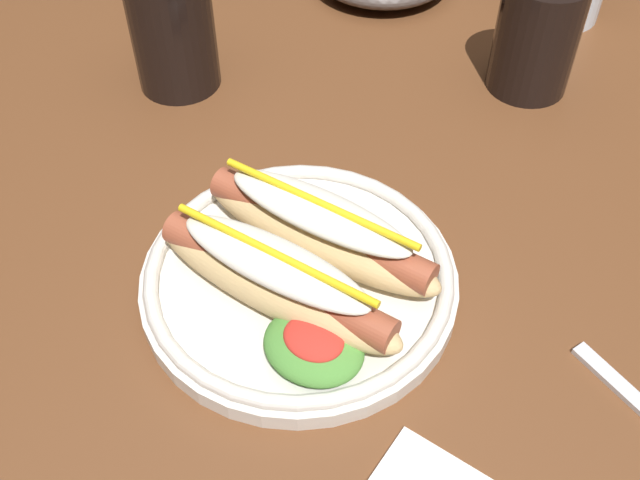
{
  "coord_description": "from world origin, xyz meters",
  "views": [
    {
      "loc": [
        0.25,
        -0.43,
        1.22
      ],
      "look_at": [
        0.03,
        -0.1,
        0.77
      ],
      "focal_mm": 42.37,
      "sensor_mm": 36.0,
      "label": 1
    }
  ],
  "objects": [
    {
      "name": "dining_table",
      "position": [
        0.0,
        0.0,
        0.65
      ],
      "size": [
        1.31,
        1.08,
        0.74
      ],
      "color": "brown",
      "rests_on": "ground_plane"
    },
    {
      "name": "soda_cup",
      "position": [
        -0.23,
        0.03,
        0.8
      ],
      "size": [
        0.08,
        0.08,
        0.12
      ],
      "primitive_type": "cylinder",
      "color": "black",
      "rests_on": "dining_table"
    },
    {
      "name": "hot_dog_plate",
      "position": [
        0.03,
        -0.13,
        0.77
      ],
      "size": [
        0.25,
        0.25,
        0.08
      ],
      "color": "silver",
      "rests_on": "dining_table"
    },
    {
      "name": "extra_cup",
      "position": [
        0.08,
        0.22,
        0.8
      ],
      "size": [
        0.08,
        0.08,
        0.12
      ],
      "primitive_type": "cylinder",
      "color": "black",
      "rests_on": "dining_table"
    }
  ]
}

